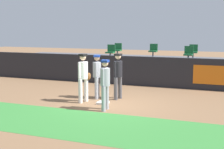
{
  "coord_description": "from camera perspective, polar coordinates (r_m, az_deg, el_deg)",
  "views": [
    {
      "loc": [
        4.17,
        -10.81,
        2.84
      ],
      "look_at": [
        -0.22,
        0.81,
        1.0
      ],
      "focal_mm": 49.25,
      "sensor_mm": 36.0,
      "label": 1
    }
  ],
  "objects": [
    {
      "name": "ground_plane",
      "position": [
        11.93,
        -0.4,
        -5.35
      ],
      "size": [
        60.0,
        60.0,
        0.0
      ],
      "primitive_type": "plane",
      "color": "#846042"
    },
    {
      "name": "field_wall",
      "position": [
        15.59,
        5.05,
        0.65
      ],
      "size": [
        18.0,
        0.26,
        1.48
      ],
      "color": "black",
      "rests_on": "ground_plane"
    },
    {
      "name": "player_runner_visitor",
      "position": [
        12.59,
        -2.81,
        0.2
      ],
      "size": [
        0.42,
        0.49,
        1.8
      ],
      "rotation": [
        0.0,
        0.0,
        -1.32
      ],
      "color": "#9EA3AD",
      "rests_on": "ground_plane"
    },
    {
      "name": "seat_back_left",
      "position": [
        19.28,
        1.06,
        4.74
      ],
      "size": [
        0.46,
        0.44,
        0.84
      ],
      "color": "#4C4C51",
      "rests_on": "bleacher_platform"
    },
    {
      "name": "seat_back_right",
      "position": [
        18.26,
        14.85,
        4.25
      ],
      "size": [
        0.47,
        0.44,
        0.84
      ],
      "color": "#4C4C51",
      "rests_on": "bleacher_platform"
    },
    {
      "name": "grass_foreground_strip",
      "position": [
        9.5,
        -6.46,
        -9.0
      ],
      "size": [
        18.0,
        2.8,
        0.01
      ],
      "primitive_type": "cube",
      "color": "#388438",
      "rests_on": "ground_plane"
    },
    {
      "name": "first_base",
      "position": [
        11.83,
        -1.72,
        -5.27
      ],
      "size": [
        0.4,
        0.4,
        0.08
      ],
      "primitive_type": "cube",
      "color": "white",
      "rests_on": "ground_plane"
    },
    {
      "name": "bleacher_platform",
      "position": [
        18.08,
        7.2,
        1.13
      ],
      "size": [
        18.0,
        4.8,
        1.13
      ],
      "primitive_type": "cube",
      "color": "#59595E",
      "rests_on": "ground_plane"
    },
    {
      "name": "seat_front_left",
      "position": [
        17.52,
        -0.26,
        4.37
      ],
      "size": [
        0.46,
        0.44,
        0.84
      ],
      "color": "#4C4C51",
      "rests_on": "bleacher_platform"
    },
    {
      "name": "player_coach_visitor",
      "position": [
        10.7,
        -1.29,
        -1.28
      ],
      "size": [
        0.34,
        0.5,
        1.79
      ],
      "rotation": [
        0.0,
        0.0,
        -1.56
      ],
      "color": "#9EA3AD",
      "rests_on": "ground_plane"
    },
    {
      "name": "seat_front_right",
      "position": [
        16.48,
        14.02,
        3.86
      ],
      "size": [
        0.45,
        0.44,
        0.84
      ],
      "color": "#4C4C51",
      "rests_on": "bleacher_platform"
    },
    {
      "name": "player_umpire",
      "position": [
        12.42,
        1.12,
        0.29
      ],
      "size": [
        0.42,
        0.51,
        1.87
      ],
      "rotation": [
        0.0,
        0.0,
        -1.78
      ],
      "color": "#4C4C51",
      "rests_on": "ground_plane"
    },
    {
      "name": "player_fielder_home",
      "position": [
        11.94,
        -5.34,
        -0.01
      ],
      "size": [
        0.46,
        0.55,
        1.9
      ],
      "rotation": [
        0.0,
        0.0,
        -1.84
      ],
      "color": "white",
      "rests_on": "ground_plane"
    },
    {
      "name": "seat_back_center",
      "position": [
        18.64,
        7.67,
        4.54
      ],
      "size": [
        0.47,
        0.44,
        0.84
      ],
      "color": "#4C4C51",
      "rests_on": "bleacher_platform"
    }
  ]
}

